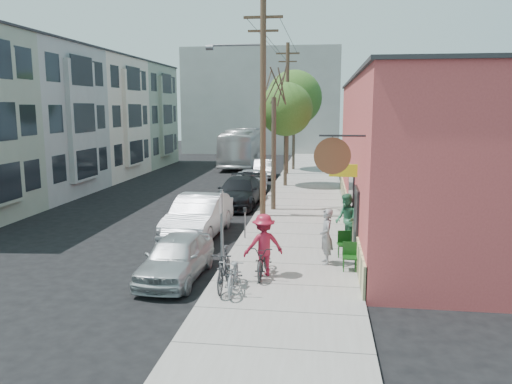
# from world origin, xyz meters

# --- Properties ---
(ground) EXTENTS (120.00, 120.00, 0.00)m
(ground) POSITION_xyz_m (0.00, 0.00, 0.00)
(ground) COLOR black
(sidewalk) EXTENTS (4.50, 58.00, 0.15)m
(sidewalk) POSITION_xyz_m (4.25, 11.00, 0.07)
(sidewalk) COLOR gray
(sidewalk) RESTS_ON ground
(cafe_building) EXTENTS (6.60, 20.20, 6.61)m
(cafe_building) POSITION_xyz_m (8.99, 4.99, 3.30)
(cafe_building) COLOR #B94545
(cafe_building) RESTS_ON ground
(apartment_row) EXTENTS (6.30, 32.00, 9.00)m
(apartment_row) POSITION_xyz_m (-11.85, 14.00, 4.50)
(apartment_row) COLOR gray
(apartment_row) RESTS_ON ground
(end_cap_building) EXTENTS (18.00, 8.00, 12.00)m
(end_cap_building) POSITION_xyz_m (-2.00, 42.00, 6.00)
(end_cap_building) COLOR #A1A29D
(end_cap_building) RESTS_ON ground
(sign_post) EXTENTS (0.07, 0.45, 2.80)m
(sign_post) POSITION_xyz_m (2.35, -3.96, 1.83)
(sign_post) COLOR slate
(sign_post) RESTS_ON sidewalk
(parking_meter_near) EXTENTS (0.14, 0.14, 1.24)m
(parking_meter_near) POSITION_xyz_m (2.25, 1.06, 0.98)
(parking_meter_near) COLOR slate
(parking_meter_near) RESTS_ON sidewalk
(parking_meter_far) EXTENTS (0.14, 0.14, 1.24)m
(parking_meter_far) POSITION_xyz_m (2.25, 7.79, 0.98)
(parking_meter_far) COLOR slate
(parking_meter_far) RESTS_ON sidewalk
(utility_pole_near) EXTENTS (3.57, 0.28, 10.00)m
(utility_pole_near) POSITION_xyz_m (2.39, 5.33, 5.41)
(utility_pole_near) COLOR #503A28
(utility_pole_near) RESTS_ON sidewalk
(utility_pole_far) EXTENTS (1.80, 0.28, 10.00)m
(utility_pole_far) POSITION_xyz_m (2.45, 20.91, 5.34)
(utility_pole_far) COLOR #503A28
(utility_pole_far) RESTS_ON sidewalk
(tree_bare) EXTENTS (0.24, 0.24, 5.66)m
(tree_bare) POSITION_xyz_m (2.80, 6.95, 2.98)
(tree_bare) COLOR #44392C
(tree_bare) RESTS_ON sidewalk
(tree_leafy_mid) EXTENTS (3.50, 3.50, 6.79)m
(tree_leafy_mid) POSITION_xyz_m (2.80, 14.89, 5.17)
(tree_leafy_mid) COLOR #44392C
(tree_leafy_mid) RESTS_ON sidewalk
(tree_leafy_far) EXTENTS (4.59, 4.59, 8.22)m
(tree_leafy_far) POSITION_xyz_m (2.80, 23.87, 6.07)
(tree_leafy_far) COLOR #44392C
(tree_leafy_far) RESTS_ON sidewalk
(patio_chair_a) EXTENTS (0.57, 0.57, 0.88)m
(patio_chair_a) POSITION_xyz_m (6.08, -0.94, 0.59)
(patio_chair_a) COLOR #123E11
(patio_chair_a) RESTS_ON sidewalk
(patio_chair_b) EXTENTS (0.52, 0.52, 0.88)m
(patio_chair_b) POSITION_xyz_m (6.20, -2.44, 0.59)
(patio_chair_b) COLOR #123E11
(patio_chair_b) RESTS_ON sidewalk
(patron_grey) EXTENTS (0.55, 0.75, 1.87)m
(patron_grey) POSITION_xyz_m (5.45, -1.83, 1.08)
(patron_grey) COLOR gray
(patron_grey) RESTS_ON sidewalk
(patron_green) EXTENTS (0.99, 1.13, 1.98)m
(patron_green) POSITION_xyz_m (6.20, 0.56, 1.14)
(patron_green) COLOR #2A6947
(patron_green) RESTS_ON sidewalk
(cyclist) EXTENTS (1.44, 1.15, 1.94)m
(cyclist) POSITION_xyz_m (3.52, -3.26, 1.12)
(cyclist) COLOR maroon
(cyclist) RESTS_ON sidewalk
(cyclist_bike) EXTENTS (0.71, 1.94, 1.01)m
(cyclist_bike) POSITION_xyz_m (3.52, -3.26, 0.66)
(cyclist_bike) COLOR black
(cyclist_bike) RESTS_ON sidewalk
(parked_bike_a) EXTENTS (0.60, 1.99, 1.19)m
(parked_bike_a) POSITION_xyz_m (2.53, -4.57, 0.74)
(parked_bike_a) COLOR black
(parked_bike_a) RESTS_ON sidewalk
(parked_bike_b) EXTENTS (0.77, 1.96, 1.01)m
(parked_bike_b) POSITION_xyz_m (2.83, -4.69, 0.66)
(parked_bike_b) COLOR gray
(parked_bike_b) RESTS_ON sidewalk
(car_0) EXTENTS (1.78, 4.17, 1.40)m
(car_0) POSITION_xyz_m (0.80, -3.54, 0.70)
(car_0) COLOR #AAAFB1
(car_0) RESTS_ON ground
(car_1) EXTENTS (2.01, 5.28, 1.72)m
(car_1) POSITION_xyz_m (0.21, 1.63, 0.86)
(car_1) COLOR #A0A2A8
(car_1) RESTS_ON ground
(car_2) EXTENTS (2.30, 5.36, 1.54)m
(car_2) POSITION_xyz_m (0.80, 8.29, 0.77)
(car_2) COLOR black
(car_2) RESTS_ON ground
(car_3) EXTENTS (2.56, 4.77, 1.28)m
(car_3) POSITION_xyz_m (0.66, 13.74, 0.64)
(car_3) COLOR #B3B5BB
(car_3) RESTS_ON ground
(car_4) EXTENTS (1.80, 4.25, 1.36)m
(car_4) POSITION_xyz_m (0.80, 19.57, 0.68)
(car_4) COLOR #929698
(car_4) RESTS_ON ground
(bus) EXTENTS (3.30, 12.13, 3.35)m
(bus) POSITION_xyz_m (-2.15, 27.48, 1.67)
(bus) COLOR silver
(bus) RESTS_ON ground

